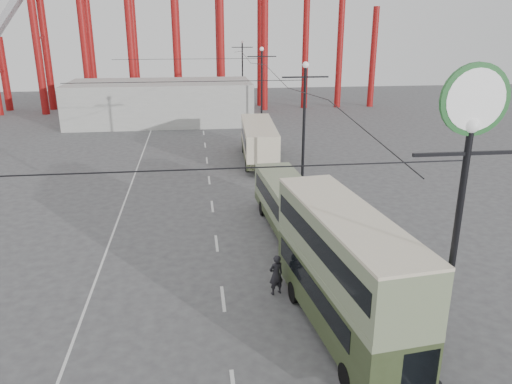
{
  "coord_description": "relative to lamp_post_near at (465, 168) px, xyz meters",
  "views": [
    {
      "loc": [
        -1.95,
        -15.73,
        11.76
      ],
      "look_at": [
        1.23,
        9.89,
        3.0
      ],
      "focal_mm": 35.0,
      "sensor_mm": 36.0,
      "label": 1
    }
  ],
  "objects": [
    {
      "name": "double_decker_bus",
      "position": [
        -2.09,
        3.84,
        -4.99
      ],
      "size": [
        3.55,
        9.78,
        5.13
      ],
      "rotation": [
        0.0,
        0.0,
        0.12
      ],
      "color": "#313D20",
      "rests_on": "ground"
    },
    {
      "name": "fairground_shed",
      "position": [
        -11.6,
        50.0,
        -5.36
      ],
      "size": [
        22.0,
        10.0,
        5.0
      ],
      "primitive_type": "cube",
      "color": "#A5A6A1",
      "rests_on": "ground"
    },
    {
      "name": "lamp_post_distant",
      "position": [
        0.0,
        65.0,
        -3.18
      ],
      "size": [
        3.2,
        0.44,
        9.32
      ],
      "color": "black",
      "rests_on": "ground"
    },
    {
      "name": "lamp_post_near",
      "position": [
        0.0,
        0.0,
        0.0
      ],
      "size": [
        3.2,
        0.44,
        10.8
      ],
      "color": "black",
      "rests_on": "ground"
    },
    {
      "name": "single_decker_green",
      "position": [
        -2.22,
        14.04,
        -6.24
      ],
      "size": [
        2.96,
        10.31,
        2.88
      ],
      "rotation": [
        0.0,
        0.0,
        0.06
      ],
      "color": "gray",
      "rests_on": "ground"
    },
    {
      "name": "lamp_post_mid",
      "position": [
        0.0,
        21.0,
        -3.18
      ],
      "size": [
        3.2,
        0.44,
        9.32
      ],
      "color": "black",
      "rests_on": "ground"
    },
    {
      "name": "pedestrian",
      "position": [
        -4.17,
        7.16,
        -6.9
      ],
      "size": [
        0.82,
        0.68,
        1.92
      ],
      "primitive_type": "imported",
      "rotation": [
        0.0,
        0.0,
        3.5
      ],
      "color": "black",
      "rests_on": "ground"
    },
    {
      "name": "lamp_post_far",
      "position": [
        0.0,
        43.0,
        -3.18
      ],
      "size": [
        3.2,
        0.44,
        9.32
      ],
      "color": "black",
      "rests_on": "ground"
    },
    {
      "name": "road_markings",
      "position": [
        -6.46,
        22.7,
        -7.86
      ],
      "size": [
        12.52,
        120.0,
        0.01
      ],
      "color": "silver",
      "rests_on": "ground"
    },
    {
      "name": "ground",
      "position": [
        -5.6,
        3.0,
        -7.86
      ],
      "size": [
        160.0,
        160.0,
        0.0
      ],
      "primitive_type": "plane",
      "color": "#464648",
      "rests_on": "ground"
    },
    {
      "name": "single_decker_cream",
      "position": [
        -1.96,
        30.39,
        -5.99
      ],
      "size": [
        3.31,
        10.84,
        3.33
      ],
      "rotation": [
        0.0,
        0.0,
        -0.06
      ],
      "color": "beige",
      "rests_on": "ground"
    }
  ]
}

